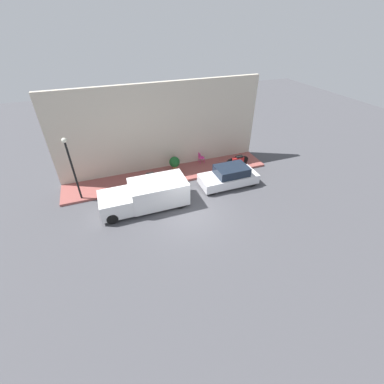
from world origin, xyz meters
The scene contains 10 objects.
ground_plane centered at (0.00, 0.00, 0.00)m, with size 60.00×60.00×0.00m, color #47474C.
sidewalk centered at (4.49, 0.00, 0.08)m, with size 2.39×14.83×0.16m.
building_facade centered at (5.84, 0.00, 3.14)m, with size 0.30×14.83×6.29m.
parked_car centered at (1.96, -3.59, 0.65)m, with size 1.75×3.97×1.38m.
delivery_van centered at (1.53, 2.31, 0.84)m, with size 2.09×5.25×1.63m.
motorcycle_black centered at (3.85, 1.65, 0.57)m, with size 0.30×1.84×0.75m.
motorcycle_red centered at (3.98, -5.37, 0.58)m, with size 0.30×1.86×0.76m.
streetlamp centered at (3.61, 6.11, 2.68)m, with size 0.28×0.28×4.10m.
potted_plant centered at (4.80, -0.53, 0.85)m, with size 0.79×0.79×1.15m.
cafe_chair centered at (5.32, -2.82, 0.64)m, with size 0.40×0.40×0.83m.
Camera 1 is at (-11.31, 4.09, 9.93)m, focal length 24.00 mm.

